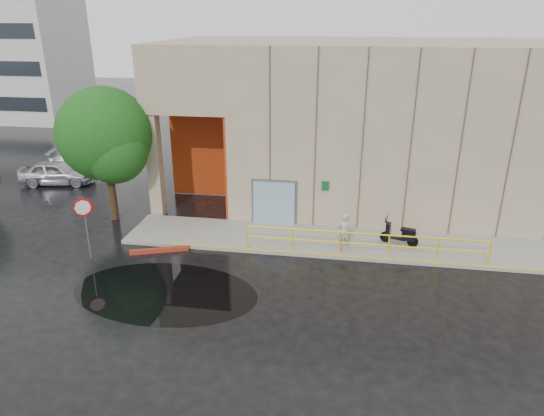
{
  "coord_description": "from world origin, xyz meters",
  "views": [
    {
      "loc": [
        3.36,
        -14.54,
        9.11
      ],
      "look_at": [
        0.57,
        3.0,
        2.07
      ],
      "focal_mm": 32.0,
      "sensor_mm": 36.0,
      "label": 1
    }
  ],
  "objects": [
    {
      "name": "puddle",
      "position": [
        -2.74,
        -0.43,
        0.0
      ],
      "size": [
        6.94,
        4.51,
        0.01
      ],
      "primitive_type": "cube",
      "rotation": [
        0.0,
        0.0,
        -0.06
      ],
      "color": "black",
      "rests_on": "ground"
    },
    {
      "name": "car_a",
      "position": [
        -13.18,
        9.96,
        0.7
      ],
      "size": [
        4.35,
        2.37,
        1.4
      ],
      "primitive_type": "imported",
      "rotation": [
        0.0,
        0.0,
        1.75
      ],
      "color": "#AEB1B6",
      "rests_on": "ground"
    },
    {
      "name": "person",
      "position": [
        3.43,
        3.66,
        0.95
      ],
      "size": [
        0.66,
        0.51,
        1.6
      ],
      "primitive_type": "imported",
      "rotation": [
        0.0,
        0.0,
        3.38
      ],
      "color": "#AEAEB3",
      "rests_on": "sidewalk"
    },
    {
      "name": "car_c",
      "position": [
        -13.18,
        13.13,
        0.63
      ],
      "size": [
        4.61,
        2.77,
        1.25
      ],
      "primitive_type": "imported",
      "rotation": [
        0.0,
        0.0,
        1.82
      ],
      "color": "silver",
      "rests_on": "ground"
    },
    {
      "name": "guardrail",
      "position": [
        4.25,
        3.15,
        0.68
      ],
      "size": [
        9.56,
        0.06,
        1.03
      ],
      "color": "yellow",
      "rests_on": "sidewalk"
    },
    {
      "name": "distant_building",
      "position": [
        -28.0,
        27.98,
        7.5
      ],
      "size": [
        12.0,
        8.08,
        15.0
      ],
      "color": "silver",
      "rests_on": "ground"
    },
    {
      "name": "sidewalk",
      "position": [
        4.0,
        4.5,
        0.07
      ],
      "size": [
        20.0,
        3.0,
        0.15
      ],
      "primitive_type": "cube",
      "color": "gray",
      "rests_on": "ground"
    },
    {
      "name": "red_curb",
      "position": [
        -4.08,
        2.5,
        0.09
      ],
      "size": [
        2.32,
        0.98,
        0.18
      ],
      "primitive_type": "cube",
      "rotation": [
        0.0,
        0.0,
        0.34
      ],
      "color": "maroon",
      "rests_on": "ground"
    },
    {
      "name": "building",
      "position": [
        5.1,
        10.98,
        4.21
      ],
      "size": [
        20.0,
        10.17,
        8.0
      ],
      "color": "gray",
      "rests_on": "ground"
    },
    {
      "name": "scooter",
      "position": [
        5.76,
        4.52,
        0.86
      ],
      "size": [
        1.64,
        0.94,
        1.24
      ],
      "rotation": [
        0.0,
        0.0,
        -0.29
      ],
      "color": "black",
      "rests_on": "sidewalk"
    },
    {
      "name": "tree_near",
      "position": [
        -7.36,
        5.46,
        4.0
      ],
      "size": [
        4.25,
        4.25,
        6.3
      ],
      "rotation": [
        0.0,
        0.0,
        -0.07
      ],
      "color": "black",
      "rests_on": "ground"
    },
    {
      "name": "ground",
      "position": [
        0.0,
        0.0,
        0.0
      ],
      "size": [
        120.0,
        120.0,
        0.0
      ],
      "primitive_type": "plane",
      "color": "black",
      "rests_on": "ground"
    },
    {
      "name": "stop_sign",
      "position": [
        -6.65,
        1.59,
        1.89
      ],
      "size": [
        0.65,
        0.49,
        2.6
      ],
      "rotation": [
        0.0,
        0.0,
        0.24
      ],
      "color": "slate",
      "rests_on": "ground"
    }
  ]
}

